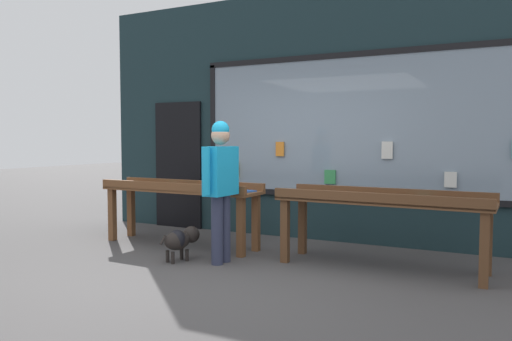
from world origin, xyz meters
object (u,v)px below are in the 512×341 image
at_px(display_table_left, 180,194).
at_px(small_dog, 180,239).
at_px(person_browsing, 221,180).
at_px(display_table_right, 382,206).

distance_m(display_table_left, small_dog, 1.02).
relative_size(person_browsing, small_dog, 3.15).
bearing_deg(display_table_right, display_table_left, 179.98).
distance_m(person_browsing, small_dog, 0.89).
xyz_separation_m(display_table_right, person_browsing, (-1.77, -0.61, 0.27)).
xyz_separation_m(display_table_right, small_dog, (-2.26, -0.75, -0.46)).
bearing_deg(display_table_left, small_dog, -54.63).
bearing_deg(display_table_right, person_browsing, -161.00).
height_order(display_table_left, person_browsing, person_browsing).
height_order(display_table_left, display_table_right, display_table_right).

